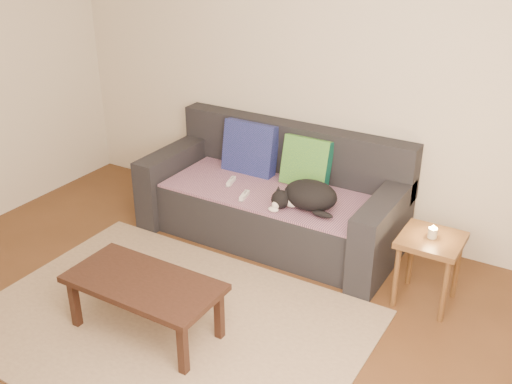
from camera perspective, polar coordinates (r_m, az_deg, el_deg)
ground at (r=3.98m, az=-9.78°, el=-13.52°), size 4.50×4.50×0.00m
back_wall at (r=4.91m, az=4.36°, el=11.55°), size 4.50×0.04×2.60m
sofa at (r=4.90m, az=1.72°, el=-0.80°), size 2.10×0.94×0.87m
throw_blanket at (r=4.77m, az=1.20°, el=0.08°), size 1.66×0.74×0.02m
cushion_navy at (r=5.05m, az=-0.59°, el=4.04°), size 0.47×0.20×0.48m
cushion_green at (r=4.82m, az=4.82°, el=2.85°), size 0.40×0.19×0.41m
cat at (r=4.45m, az=4.95°, el=-0.37°), size 0.50×0.37×0.22m
wii_remote_a at (r=4.89m, az=-2.38°, el=1.04°), size 0.07×0.15×0.03m
wii_remote_b at (r=4.65m, az=-1.12°, el=-0.32°), size 0.07×0.15×0.03m
side_table at (r=4.17m, az=16.26°, el=-5.25°), size 0.41×0.41×0.51m
candle at (r=4.11m, az=16.47°, el=-3.73°), size 0.06×0.06×0.09m
rug at (r=4.06m, az=-8.41°, el=-12.35°), size 2.50×1.80×0.01m
coffee_table at (r=3.83m, az=-10.63°, el=-8.90°), size 0.98×0.49×0.39m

